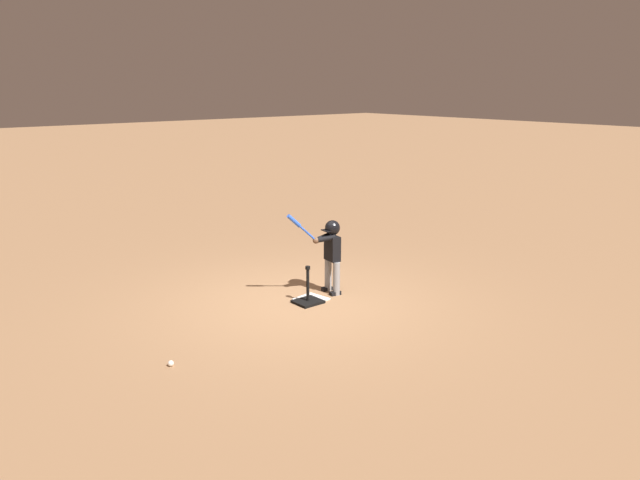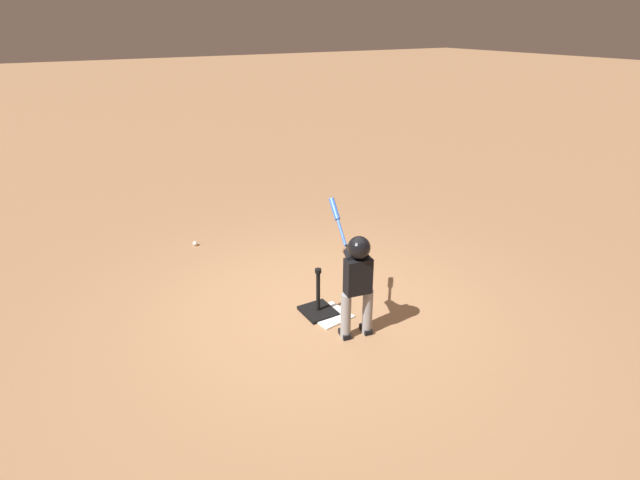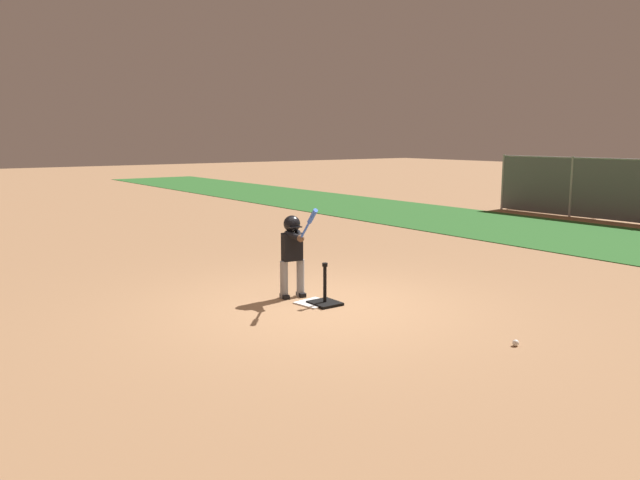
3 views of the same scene
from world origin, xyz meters
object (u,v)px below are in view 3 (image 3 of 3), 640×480
Objects in this scene: bleachers_right_center at (568,196)px; batter_child at (293,246)px; baseball at (516,343)px; batting_tee at (325,299)px.

batter_child is at bearing -73.69° from bleachers_right_center.
baseball is at bearing -60.01° from bleachers_right_center.
batter_child is 3.45m from baseball.
batting_tee is at bearing -165.85° from baseball.
baseball is at bearing 14.01° from batter_child.
baseball is (2.68, 0.68, -0.05)m from batting_tee.
batting_tee is at bearing 13.37° from batter_child.
bleachers_right_center is (-7.11, 12.32, 0.45)m from baseball.
baseball is 14.23m from bleachers_right_center.
batting_tee is 8.08× the size of baseball.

